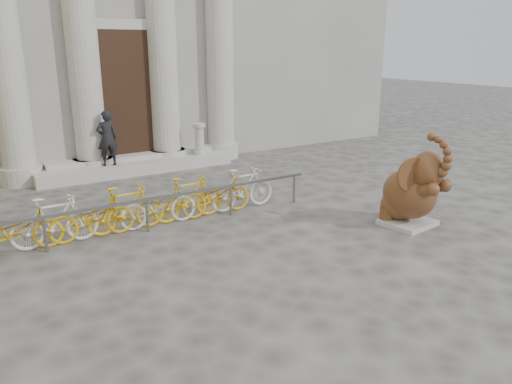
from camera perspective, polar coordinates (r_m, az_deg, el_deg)
ground at (r=8.09m, az=9.82°, el=-11.58°), size 80.00×80.00×0.00m
entrance_steps at (r=15.82m, az=-13.50°, el=2.91°), size 6.00×1.20×0.36m
elephant_statue at (r=11.15m, az=17.37°, el=-0.01°), size 1.37×1.58×2.06m
bike_rack at (r=10.80m, az=-12.93°, el=-1.58°), size 8.00×0.53×1.00m
pedestrian at (r=15.15m, az=-16.65°, el=5.91°), size 0.60×0.41×1.62m
balustrade_post at (r=16.17m, az=-6.49°, el=5.89°), size 0.41×0.41×1.01m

